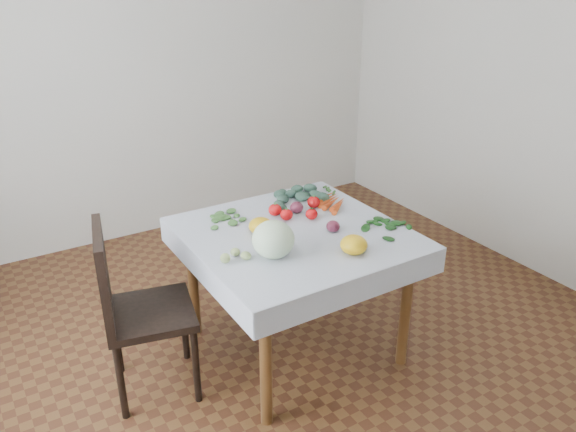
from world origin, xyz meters
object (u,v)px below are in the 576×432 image
Objects in this scene: table at (295,249)px; carrot_bunch at (332,201)px; cabbage at (273,239)px; heirloom_back at (261,226)px; chair at (130,302)px.

carrot_bunch is at bearing 28.37° from table.
cabbage is 1.62× the size of heirloom_back.
chair reaches higher than carrot_bunch.
chair is (-0.90, 0.12, -0.11)m from table.
table is at bearing -151.63° from carrot_bunch.
table is at bearing 36.62° from cabbage.
table is 1.05× the size of chair.
table is 0.24m from heirloom_back.
chair is 1.32m from carrot_bunch.
cabbage reaches higher than table.
cabbage is at bearing -105.60° from heirloom_back.
heirloom_back is at bearing 74.40° from cabbage.
heirloom_back is at bearing -2.85° from chair.
carrot_bunch is (0.57, 0.14, -0.03)m from heirloom_back.
chair is at bearing 172.55° from table.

